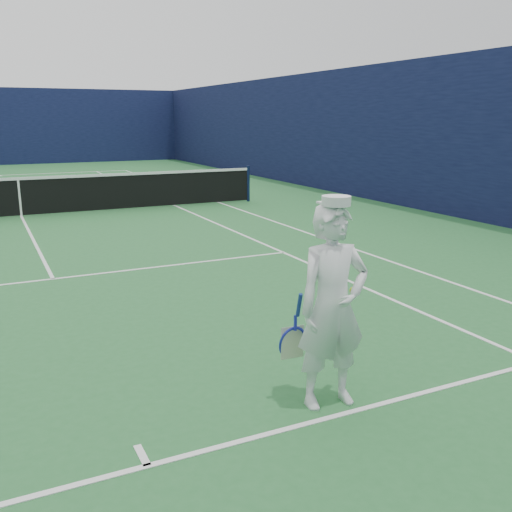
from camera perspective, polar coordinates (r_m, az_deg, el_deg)
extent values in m
plane|color=#286933|center=(15.74, -22.39, 3.64)|extent=(80.00, 80.00, 0.00)
cube|color=white|center=(27.53, -24.17, 7.37)|extent=(11.03, 0.06, 0.01)
cube|color=white|center=(4.49, -10.80, -19.93)|extent=(11.03, 0.06, 0.01)
cube|color=white|center=(16.96, -3.57, 5.31)|extent=(0.06, 23.83, 0.01)
cube|color=white|center=(16.50, -7.99, 4.97)|extent=(0.06, 23.77, 0.01)
cube|color=white|center=(22.08, -23.59, 6.15)|extent=(8.23, 0.06, 0.01)
cube|color=white|center=(9.49, -19.64, -2.18)|extent=(8.23, 0.06, 0.01)
cube|color=white|center=(15.74, -22.39, 3.65)|extent=(0.06, 12.80, 0.01)
cube|color=white|center=(27.39, -24.16, 7.35)|extent=(0.06, 0.30, 0.01)
cube|color=white|center=(4.61, -11.32, -18.96)|extent=(0.06, 0.30, 0.01)
cube|color=#0E1236|center=(18.97, 9.33, 12.10)|extent=(0.12, 36.12, 4.00)
cylinder|color=#141E4C|center=(17.26, -0.79, 7.26)|extent=(0.09, 0.09, 1.07)
cube|color=black|center=(15.67, -22.56, 5.43)|extent=(12.79, 0.02, 0.92)
cube|color=white|center=(15.62, -22.72, 7.14)|extent=(12.79, 0.04, 0.07)
cube|color=white|center=(15.68, -22.55, 5.32)|extent=(0.05, 0.03, 0.94)
imported|color=white|center=(4.93, 7.68, -5.09)|extent=(0.68, 0.47, 1.79)
cylinder|color=white|center=(4.71, 8.03, 5.49)|extent=(0.24, 0.24, 0.08)
cube|color=white|center=(4.83, 7.25, 5.35)|extent=(0.19, 0.11, 0.02)
cylinder|color=navy|center=(4.86, 4.34, -4.91)|extent=(0.04, 0.09, 0.22)
cube|color=#1D24A0|center=(4.97, 3.95, -6.68)|extent=(0.02, 0.02, 0.14)
torus|color=#1D24A0|center=(5.09, 3.66, -8.62)|extent=(0.30, 0.12, 0.29)
cube|color=beige|center=(5.09, 3.66, -8.62)|extent=(0.22, 0.02, 0.30)
sphere|color=#ACCD17|center=(5.11, 9.71, -3.43)|extent=(0.07, 0.07, 0.07)
sphere|color=#ACCD17|center=(5.14, 10.03, -2.99)|extent=(0.07, 0.07, 0.07)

